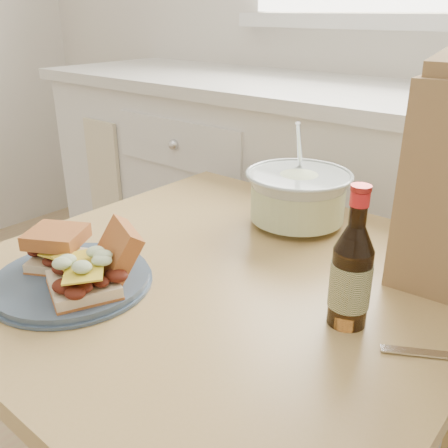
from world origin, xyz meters
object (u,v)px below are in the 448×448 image
Objects in this scene: plate at (72,280)px; dining_table at (224,319)px; coleslaw_bowl at (298,199)px; beer_bottle at (351,274)px.

dining_table is at bearing 50.89° from plate.
coleslaw_bowl reaches higher than plate.
beer_bottle is (0.42, 0.20, 0.07)m from plate.
beer_bottle is at bearing -46.21° from coleslaw_bowl.
beer_bottle is at bearing -1.34° from dining_table.
dining_table is 3.91× the size of beer_bottle.
coleslaw_bowl is at bearing 93.21° from dining_table.
coleslaw_bowl is 1.04× the size of beer_bottle.
beer_bottle reaches higher than dining_table.
coleslaw_bowl is 0.38m from beer_bottle.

